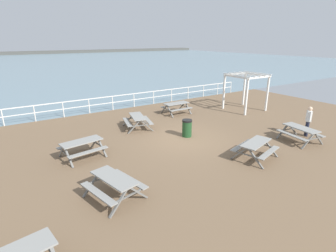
# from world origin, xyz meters

# --- Properties ---
(ground_plane) EXTENTS (30.00, 24.00, 0.20)m
(ground_plane) POSITION_xyz_m (0.00, 0.00, -0.10)
(ground_plane) COLOR brown
(sea_band) EXTENTS (142.00, 90.00, 0.01)m
(sea_band) POSITION_xyz_m (0.00, 52.75, 0.00)
(sea_band) COLOR gray
(sea_band) RESTS_ON ground
(distant_shoreline) EXTENTS (142.00, 6.00, 1.80)m
(distant_shoreline) POSITION_xyz_m (0.00, 95.75, 0.00)
(distant_shoreline) COLOR #4C4C47
(distant_shoreline) RESTS_ON ground
(seaward_railing) EXTENTS (23.07, 0.07, 1.08)m
(seaward_railing) POSITION_xyz_m (0.00, 7.75, 0.74)
(seaward_railing) COLOR white
(seaward_railing) RESTS_ON ground
(picnic_table_near_right) EXTENTS (2.13, 1.92, 0.80)m
(picnic_table_near_right) POSITION_xyz_m (1.31, -3.68, 0.58)
(picnic_table_near_right) COLOR gray
(picnic_table_near_right) RESTS_ON ground
(picnic_table_mid_centre) EXTENTS (1.87, 2.09, 0.80)m
(picnic_table_mid_centre) POSITION_xyz_m (-5.15, -3.19, 0.58)
(picnic_table_mid_centre) COLOR gray
(picnic_table_mid_centre) RESTS_ON ground
(picnic_table_far_left) EXTENTS (1.80, 1.55, 0.80)m
(picnic_table_far_left) POSITION_xyz_m (2.56, 4.35, 0.58)
(picnic_table_far_left) COLOR gray
(picnic_table_far_left) RESTS_ON ground
(picnic_table_far_right) EXTENTS (1.90, 2.11, 0.80)m
(picnic_table_far_right) POSITION_xyz_m (-1.23, 2.90, 0.58)
(picnic_table_far_right) COLOR gray
(picnic_table_far_right) RESTS_ON ground
(picnic_table_seaward) EXTENTS (1.76, 1.99, 0.80)m
(picnic_table_seaward) POSITION_xyz_m (4.90, -3.60, 0.58)
(picnic_table_seaward) COLOR gray
(picnic_table_seaward) RESTS_ON ground
(picnic_table_corner) EXTENTS (2.01, 1.77, 0.80)m
(picnic_table_corner) POSITION_xyz_m (-5.15, 0.64, 0.58)
(picnic_table_corner) COLOR gray
(picnic_table_corner) RESTS_ON ground
(visitor) EXTENTS (0.41, 0.39, 1.66)m
(visitor) POSITION_xyz_m (6.00, -3.31, 0.95)
(visitor) COLOR #1E2338
(visitor) RESTS_ON ground
(lattice_pergola) EXTENTS (2.46, 2.58, 2.70)m
(lattice_pergola) POSITION_xyz_m (7.49, 2.46, 2.00)
(lattice_pergola) COLOR white
(lattice_pergola) RESTS_ON ground
(litter_bin) EXTENTS (0.55, 0.55, 0.95)m
(litter_bin) POSITION_xyz_m (0.41, 0.20, 0.48)
(litter_bin) COLOR #1E4723
(litter_bin) RESTS_ON ground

